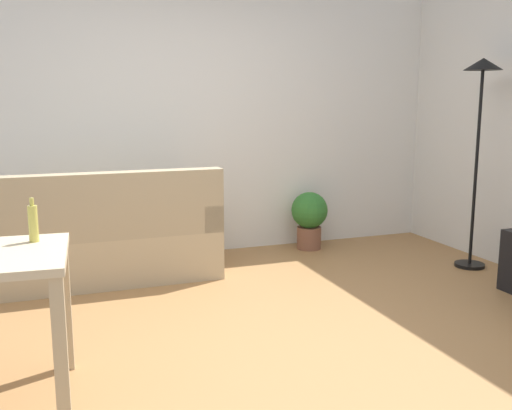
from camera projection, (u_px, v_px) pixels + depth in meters
ground_plane at (268, 338)px, 3.63m from camera, size 5.20×4.40×0.02m
wall_rear at (184, 112)px, 5.42m from camera, size 5.20×0.10×2.70m
couch at (101, 243)px, 4.75m from camera, size 1.90×0.84×0.92m
torchiere_lamp at (480, 106)px, 4.90m from camera, size 0.32×0.32×1.81m
potted_plant at (309, 216)px, 5.72m from camera, size 0.36×0.36×0.57m
bottle_squat at (33, 223)px, 2.90m from camera, size 0.05×0.05×0.22m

